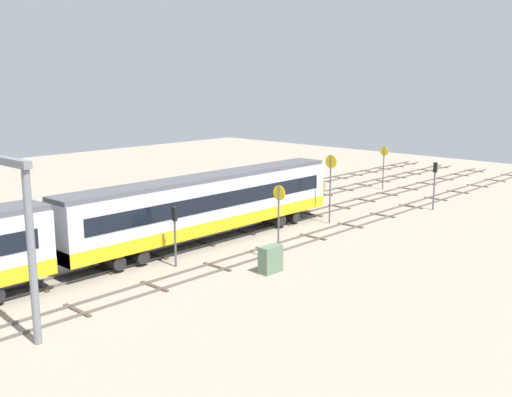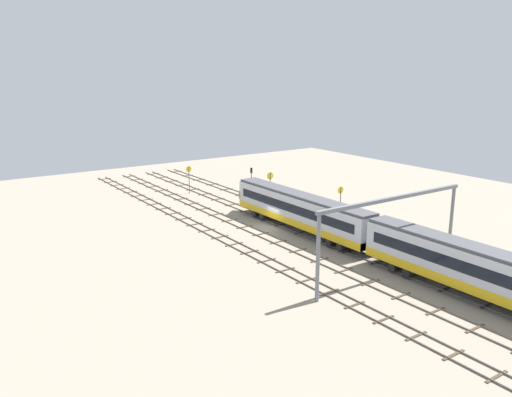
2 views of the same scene
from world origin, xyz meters
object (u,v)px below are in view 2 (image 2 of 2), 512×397
object	(u,v)px
speed_sign_far_trackside	(270,185)
train	(369,235)
signal_light_trackside_departure	(251,176)
speed_sign_near_foreground	(340,199)
signal_light_trackside_approach	(347,218)
speed_sign_mid_trackside	(189,175)
overhead_gantry	(393,216)
relay_cabinet	(357,219)

from	to	relation	value
speed_sign_far_trackside	train	bearing A→B (deg)	172.23
signal_light_trackside_departure	speed_sign_near_foreground	bearing A→B (deg)	179.78
signal_light_trackside_approach	speed_sign_near_foreground	bearing A→B (deg)	-36.89
train	speed_sign_mid_trackside	distance (m)	38.94
signal_light_trackside_approach	train	bearing A→B (deg)	156.08
signal_light_trackside_departure	signal_light_trackside_approach	bearing A→B (deg)	171.33
speed_sign_near_foreground	speed_sign_mid_trackside	world-z (taller)	speed_sign_near_foreground
speed_sign_far_trackside	signal_light_trackside_approach	xyz separation A→B (m)	(-16.16, 0.25, -1.23)
train	speed_sign_far_trackside	xyz separation A→B (m)	(22.54, -3.08, 1.16)
train	speed_sign_near_foreground	size ratio (longest dim) A/B	9.97
speed_sign_far_trackside	signal_light_trackside_departure	xyz separation A→B (m)	(10.65, -3.84, -0.96)
overhead_gantry	speed_sign_mid_trackside	size ratio (longest dim) A/B	4.18
overhead_gantry	speed_sign_mid_trackside	xyz separation A→B (m)	(44.03, -0.64, -3.27)
overhead_gantry	speed_sign_mid_trackside	distance (m)	44.15
speed_sign_near_foreground	speed_sign_mid_trackside	xyz separation A→B (m)	(27.18, 8.63, -0.23)
signal_light_trackside_departure	relay_cabinet	world-z (taller)	signal_light_trackside_departure
train	signal_light_trackside_approach	bearing A→B (deg)	-23.92
speed_sign_near_foreground	signal_light_trackside_departure	bearing A→B (deg)	-0.22
train	overhead_gantry	xyz separation A→B (m)	(-5.13, 2.43, 3.71)
speed_sign_mid_trackside	speed_sign_far_trackside	distance (m)	17.09
speed_sign_far_trackside	signal_light_trackside_departure	bearing A→B (deg)	-19.83
speed_sign_mid_trackside	signal_light_trackside_departure	bearing A→B (deg)	-123.25
signal_light_trackside_approach	relay_cabinet	size ratio (longest dim) A/B	2.31
speed_sign_far_trackside	speed_sign_near_foreground	bearing A→B (deg)	-160.84
overhead_gantry	speed_sign_far_trackside	xyz separation A→B (m)	(27.67, -5.51, -2.55)
signal_light_trackside_approach	relay_cabinet	world-z (taller)	signal_light_trackside_approach
speed_sign_mid_trackside	relay_cabinet	bearing A→B (deg)	-161.51
signal_light_trackside_approach	relay_cabinet	distance (m)	6.34
train	speed_sign_near_foreground	xyz separation A→B (m)	(11.72, -6.83, 0.67)
speed_sign_far_trackside	relay_cabinet	distance (m)	14.13
speed_sign_mid_trackside	signal_light_trackside_departure	size ratio (longest dim) A/B	1.07
speed_sign_mid_trackside	speed_sign_far_trackside	world-z (taller)	speed_sign_far_trackside
train	relay_cabinet	world-z (taller)	train
speed_sign_far_trackside	signal_light_trackside_approach	bearing A→B (deg)	179.13
relay_cabinet	speed_sign_near_foreground	bearing A→B (deg)	28.95
train	signal_light_trackside_departure	bearing A→B (deg)	-11.77
overhead_gantry	speed_sign_mid_trackside	world-z (taller)	overhead_gantry
signal_light_trackside_departure	relay_cabinet	size ratio (longest dim) A/B	2.57
relay_cabinet	train	bearing A→B (deg)	140.32
speed_sign_near_foreground	relay_cabinet	distance (m)	3.44
overhead_gantry	speed_sign_near_foreground	size ratio (longest dim) A/B	3.85
train	speed_sign_mid_trackside	bearing A→B (deg)	2.64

